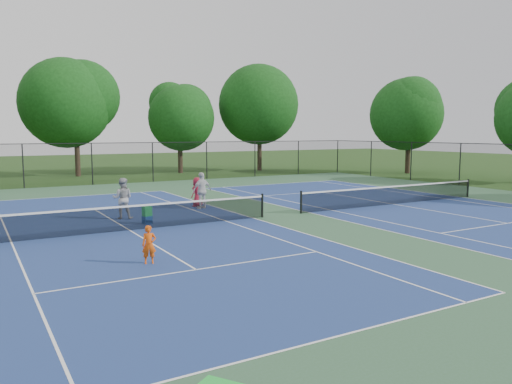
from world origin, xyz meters
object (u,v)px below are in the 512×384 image
tree_back_d (260,101)px  child_player (149,245)px  bystander_c (197,192)px  bystander_a (202,190)px  ball_crate (147,220)px  instructor (123,198)px  tree_side_e (409,110)px  tree_back_b (75,99)px  tree_back_c (179,114)px  ball_hopper (147,211)px

tree_back_d → child_player: bearing=-125.7°
child_player → bystander_c: size_ratio=0.75×
bystander_a → ball_crate: bystander_a is taller
instructor → tree_side_e: bearing=-135.5°
tree_back_b → bystander_a: size_ratio=5.54×
child_player → tree_back_d: bearing=68.4°
tree_back_c → tree_side_e: tree_side_e is taller
tree_side_e → child_player: (-30.90, -19.11, -5.25)m
bystander_c → tree_back_c: bearing=-138.8°
tree_back_b → bystander_c: bearing=-85.2°
tree_back_d → bystander_c: bearing=-128.0°
tree_back_d → child_player: 36.38m
instructor → ball_crate: instructor is taller
tree_side_e → bystander_c: 27.41m
tree_side_e → ball_hopper: bearing=-156.0°
tree_back_b → ball_crate: tree_back_b is taller
tree_back_b → child_player: bearing=-97.1°
bystander_a → ball_hopper: 4.55m
tree_back_b → instructor: 24.03m
ball_hopper → tree_back_d: bearing=50.4°
tree_back_b → tree_side_e: bearing=-24.0°
ball_crate → tree_back_d: bearing=50.4°
tree_side_e → instructor: tree_side_e is taller
tree_side_e → ball_hopper: size_ratio=22.16×
tree_back_d → ball_hopper: tree_back_d is taller
tree_back_d → ball_hopper: 30.40m
tree_back_b → child_player: (-3.90, -31.11, -6.04)m
tree_back_d → ball_crate: tree_back_d is taller
tree_back_c → bystander_c: 22.23m
tree_back_b → tree_back_d: size_ratio=0.97×
tree_back_c → tree_side_e: 21.10m
tree_side_e → bystander_c: bearing=-159.4°
tree_back_c → ball_hopper: 26.77m
child_player → tree_back_c: bearing=80.9°
bystander_c → tree_back_b: bearing=-114.7°
tree_back_d → ball_crate: 30.48m
tree_back_c → instructor: 25.43m
tree_back_b → ball_hopper: bearing=-94.5°
ball_hopper → tree_side_e: bearing=24.0°
ball_crate → bystander_c: bearing=42.5°
instructor → ball_hopper: size_ratio=4.49×
tree_back_b → instructor: size_ratio=5.58×
tree_back_b → ball_crate: size_ratio=28.87×
bystander_a → ball_hopper: bearing=25.0°
tree_back_d → bystander_a: bearing=-127.0°
instructor → bystander_c: 4.62m
tree_side_e → instructor: (-29.49, -11.22, -4.91)m
tree_back_d → bystander_a: (-15.28, -20.26, -5.92)m
child_player → bystander_a: bearing=71.7°
tree_side_e → ball_crate: size_ratio=25.54×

